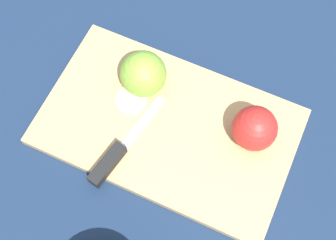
# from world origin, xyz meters

# --- Properties ---
(ground_plane) EXTENTS (4.00, 4.00, 0.00)m
(ground_plane) POSITION_xyz_m (0.00, 0.00, 0.00)
(ground_plane) COLOR #14233D
(cutting_board) EXTENTS (0.43, 0.28, 0.01)m
(cutting_board) POSITION_xyz_m (0.00, 0.00, 0.01)
(cutting_board) COLOR tan
(cutting_board) RESTS_ON ground_plane
(apple_half_left) EXTENTS (0.07, 0.07, 0.07)m
(apple_half_left) POSITION_xyz_m (-0.13, -0.03, 0.05)
(apple_half_left) COLOR red
(apple_half_left) RESTS_ON cutting_board
(apple_half_right) EXTENTS (0.08, 0.08, 0.08)m
(apple_half_right) POSITION_xyz_m (0.06, -0.06, 0.05)
(apple_half_right) COLOR olive
(apple_half_right) RESTS_ON cutting_board
(knife) EXTENTS (0.06, 0.18, 0.02)m
(knife) POSITION_xyz_m (0.06, 0.09, 0.02)
(knife) COLOR silver
(knife) RESTS_ON cutting_board
(apple_slice) EXTENTS (0.05, 0.05, 0.00)m
(apple_slice) POSITION_xyz_m (0.07, -0.02, 0.02)
(apple_slice) COLOR beige
(apple_slice) RESTS_ON cutting_board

